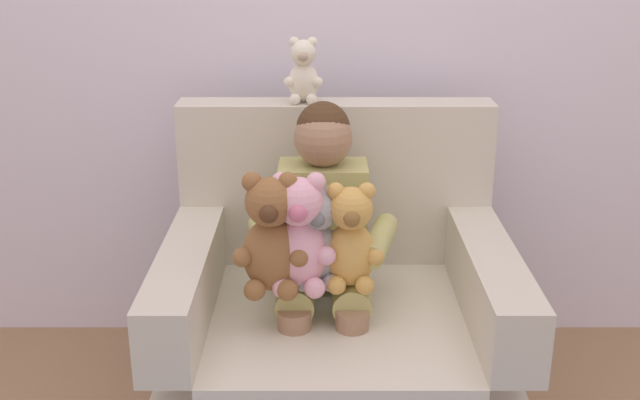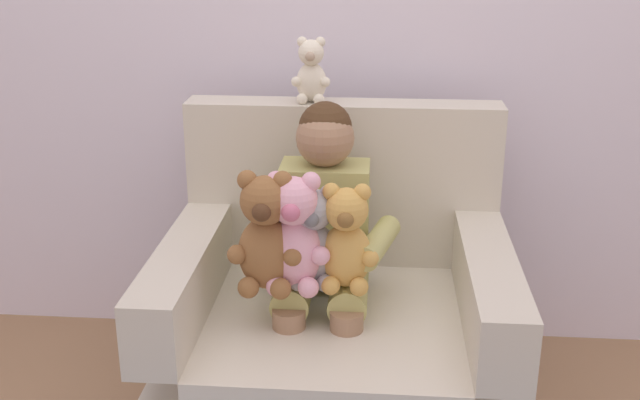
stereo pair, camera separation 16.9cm
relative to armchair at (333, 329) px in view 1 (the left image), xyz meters
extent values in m
cube|color=beige|center=(0.00, -0.05, -0.16)|extent=(1.00, 0.87, 0.28)
cube|color=beige|center=(0.00, -0.12, 0.04)|extent=(0.72, 0.73, 0.12)
cube|color=beige|center=(0.00, 0.32, 0.37)|extent=(1.00, 0.14, 0.53)
cube|color=beige|center=(-0.43, -0.12, 0.20)|extent=(0.14, 0.73, 0.20)
cube|color=beige|center=(0.43, -0.12, 0.20)|extent=(0.14, 0.73, 0.20)
cube|color=tan|center=(-0.04, 0.08, 0.33)|extent=(0.26, 0.16, 0.34)
sphere|color=#9E7556|center=(-0.04, 0.08, 0.58)|extent=(0.17, 0.17, 0.17)
sphere|color=#472D19|center=(-0.04, 0.09, 0.60)|extent=(0.16, 0.16, 0.16)
cylinder|color=tan|center=(-0.12, -0.05, 0.16)|extent=(0.11, 0.26, 0.11)
cylinder|color=#9E7556|center=(-0.12, -0.18, 0.01)|extent=(0.09, 0.09, 0.30)
cylinder|color=tan|center=(0.04, -0.05, 0.16)|extent=(0.11, 0.26, 0.11)
cylinder|color=#9E7556|center=(0.04, -0.18, 0.01)|extent=(0.09, 0.09, 0.30)
cylinder|color=tan|center=(-0.20, -0.04, 0.31)|extent=(0.13, 0.27, 0.07)
cylinder|color=tan|center=(0.12, -0.04, 0.31)|extent=(0.13, 0.27, 0.07)
ellipsoid|color=#9E9EA3|center=(-0.06, -0.11, 0.30)|extent=(0.13, 0.11, 0.18)
sphere|color=#9E9EA3|center=(-0.06, -0.12, 0.43)|extent=(0.11, 0.11, 0.11)
sphere|color=slate|center=(-0.06, -0.17, 0.43)|extent=(0.04, 0.04, 0.04)
sphere|color=#9E9EA3|center=(-0.10, -0.12, 0.48)|extent=(0.05, 0.05, 0.05)
sphere|color=#9E9EA3|center=(-0.12, -0.15, 0.31)|extent=(0.05, 0.05, 0.05)
sphere|color=#9E9EA3|center=(-0.10, -0.16, 0.24)|extent=(0.05, 0.05, 0.05)
sphere|color=#9E9EA3|center=(-0.02, -0.12, 0.48)|extent=(0.05, 0.05, 0.05)
sphere|color=#9E9EA3|center=(0.01, -0.15, 0.31)|extent=(0.05, 0.05, 0.05)
sphere|color=#9E9EA3|center=(-0.02, -0.16, 0.24)|extent=(0.05, 0.05, 0.05)
ellipsoid|color=gold|center=(0.03, -0.13, 0.30)|extent=(0.14, 0.12, 0.18)
sphere|color=gold|center=(0.03, -0.14, 0.44)|extent=(0.12, 0.12, 0.12)
sphere|color=brown|center=(0.03, -0.19, 0.43)|extent=(0.04, 0.04, 0.04)
sphere|color=gold|center=(-0.01, -0.13, 0.49)|extent=(0.05, 0.05, 0.05)
sphere|color=gold|center=(-0.03, -0.16, 0.31)|extent=(0.05, 0.05, 0.05)
sphere|color=gold|center=(-0.01, -0.18, 0.24)|extent=(0.05, 0.05, 0.05)
sphere|color=gold|center=(0.07, -0.13, 0.49)|extent=(0.05, 0.05, 0.05)
sphere|color=gold|center=(0.10, -0.16, 0.31)|extent=(0.05, 0.05, 0.05)
sphere|color=gold|center=(0.07, -0.18, 0.24)|extent=(0.05, 0.05, 0.05)
ellipsoid|color=brown|center=(-0.18, -0.15, 0.32)|extent=(0.16, 0.13, 0.21)
sphere|color=brown|center=(-0.18, -0.17, 0.47)|extent=(0.13, 0.13, 0.13)
sphere|color=#4C2D19|center=(-0.18, -0.23, 0.46)|extent=(0.05, 0.05, 0.05)
sphere|color=brown|center=(-0.23, -0.16, 0.53)|extent=(0.05, 0.05, 0.05)
sphere|color=brown|center=(-0.26, -0.19, 0.33)|extent=(0.05, 0.05, 0.05)
sphere|color=brown|center=(-0.23, -0.21, 0.24)|extent=(0.06, 0.06, 0.06)
sphere|color=brown|center=(-0.13, -0.16, 0.53)|extent=(0.05, 0.05, 0.05)
sphere|color=brown|center=(-0.11, -0.19, 0.33)|extent=(0.05, 0.05, 0.05)
sphere|color=brown|center=(-0.14, -0.21, 0.24)|extent=(0.06, 0.06, 0.06)
ellipsoid|color=#EAA8BC|center=(-0.11, -0.14, 0.31)|extent=(0.16, 0.13, 0.20)
sphere|color=#EAA8BC|center=(-0.11, -0.15, 0.47)|extent=(0.13, 0.13, 0.13)
sphere|color=#CC6684|center=(-0.11, -0.21, 0.46)|extent=(0.05, 0.05, 0.05)
sphere|color=#EAA8BC|center=(-0.15, -0.15, 0.52)|extent=(0.05, 0.05, 0.05)
sphere|color=#EAA8BC|center=(-0.18, -0.18, 0.32)|extent=(0.05, 0.05, 0.05)
sphere|color=#EAA8BC|center=(-0.15, -0.20, 0.24)|extent=(0.06, 0.06, 0.06)
sphere|color=#EAA8BC|center=(-0.06, -0.15, 0.52)|extent=(0.05, 0.05, 0.05)
sphere|color=#EAA8BC|center=(-0.03, -0.18, 0.32)|extent=(0.05, 0.05, 0.05)
sphere|color=#EAA8BC|center=(-0.06, -0.20, 0.24)|extent=(0.06, 0.06, 0.06)
ellipsoid|color=silver|center=(-0.10, 0.32, 0.69)|extent=(0.09, 0.08, 0.12)
sphere|color=silver|center=(-0.10, 0.31, 0.79)|extent=(0.08, 0.08, 0.08)
sphere|color=tan|center=(-0.10, 0.27, 0.78)|extent=(0.03, 0.03, 0.03)
sphere|color=silver|center=(-0.13, 0.31, 0.82)|extent=(0.03, 0.03, 0.03)
sphere|color=silver|center=(-0.15, 0.29, 0.70)|extent=(0.03, 0.03, 0.03)
sphere|color=silver|center=(-0.13, 0.28, 0.65)|extent=(0.04, 0.04, 0.04)
sphere|color=silver|center=(-0.07, 0.31, 0.82)|extent=(0.03, 0.03, 0.03)
sphere|color=silver|center=(-0.06, 0.29, 0.70)|extent=(0.03, 0.03, 0.03)
sphere|color=silver|center=(-0.08, 0.28, 0.65)|extent=(0.04, 0.04, 0.04)
camera|label=1|loc=(-0.05, -2.07, 1.17)|focal=43.42mm
camera|label=2|loc=(0.12, -2.07, 1.17)|focal=43.42mm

